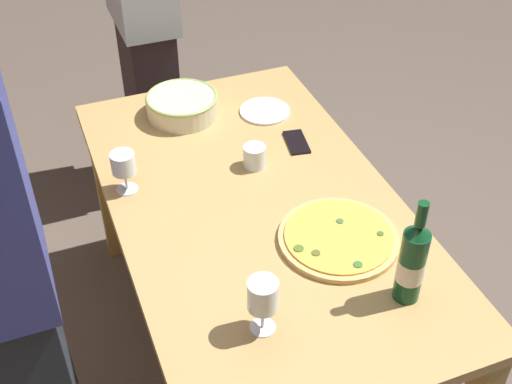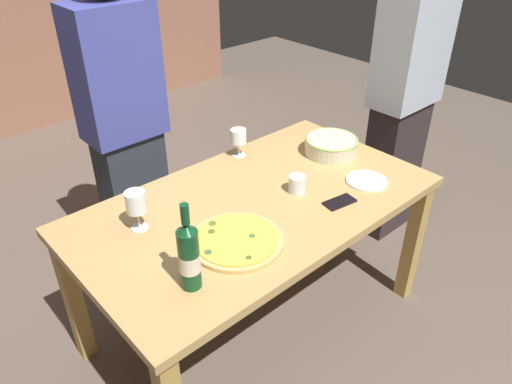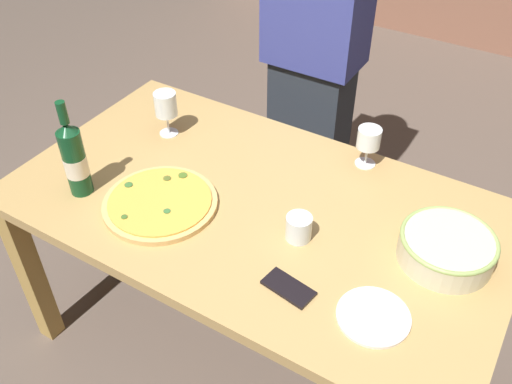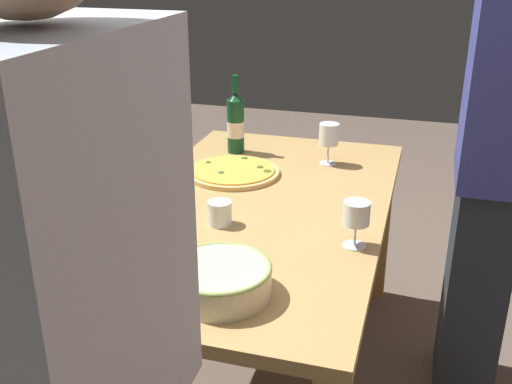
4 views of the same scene
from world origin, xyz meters
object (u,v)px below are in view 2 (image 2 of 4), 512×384
cup_amber (297,184)px  side_plate (367,181)px  wine_glass_near_pizza (136,204)px  person_host (404,98)px  dining_table (256,218)px  cell_phone (340,202)px  person_guest_left (125,128)px  wine_bottle (189,256)px  wine_glass_by_bottle (238,138)px  pizza (236,241)px  serving_bowl (331,145)px

cup_amber → side_plate: size_ratio=0.41×
wine_glass_near_pizza → person_host: person_host is taller
dining_table → cell_phone: bearing=-44.8°
wine_glass_near_pizza → person_guest_left: person_guest_left is taller
wine_bottle → person_guest_left: bearing=72.0°
person_host → cell_phone: bearing=15.7°
wine_glass_by_bottle → dining_table: bearing=-120.3°
pizza → person_host: 1.49m
dining_table → side_plate: side_plate is taller
dining_table → serving_bowl: size_ratio=5.86×
dining_table → person_host: person_host is taller
serving_bowl → cup_amber: (-0.40, -0.14, -0.01)m
person_host → serving_bowl: bearing=-3.8°
cell_phone → wine_glass_by_bottle: bearing=-167.0°
serving_bowl → side_plate: bearing=-107.3°
dining_table → wine_bottle: wine_bottle is taller
cup_amber → cell_phone: 0.21m
cup_amber → cell_phone: bearing=-69.5°
side_plate → person_host: 0.78m
side_plate → wine_bottle: bearing=-179.1°
serving_bowl → cup_amber: bearing=-160.6°
dining_table → cup_amber: bearing=-19.6°
cell_phone → wine_glass_near_pizza: bearing=-110.5°
dining_table → wine_glass_by_bottle: (0.22, 0.37, 0.19)m
person_guest_left → person_host: bearing=49.3°
pizza → wine_bottle: size_ratio=1.09×
pizza → wine_glass_by_bottle: size_ratio=2.52×
cup_amber → cell_phone: (0.07, -0.19, -0.03)m
person_guest_left → serving_bowl: bearing=34.2°
wine_glass_by_bottle → cell_phone: bearing=-86.3°
person_host → wine_bottle: bearing=7.0°
pizza → wine_glass_near_pizza: size_ratio=2.13×
wine_glass_near_pizza → cell_phone: size_ratio=1.19×
pizza → cup_amber: size_ratio=4.59×
pizza → side_plate: size_ratio=1.89×
cup_amber → side_plate: (0.31, -0.16, -0.03)m
pizza → serving_bowl: bearing=16.1°
wine_glass_by_bottle → wine_glass_near_pizza: bearing=-163.6°
side_plate → pizza: bearing=175.5°
cup_amber → person_guest_left: 0.93m
serving_bowl → person_host: size_ratio=0.16×
side_plate → wine_glass_by_bottle: bearing=114.6°
serving_bowl → wine_glass_by_bottle: 0.48m
side_plate → cell_phone: size_ratio=1.35×
dining_table → side_plate: (0.49, -0.23, 0.10)m
serving_bowl → cell_phone: bearing=-134.7°
wine_bottle → wine_glass_by_bottle: (0.74, 0.62, -0.03)m
dining_table → pizza: size_ratio=4.37×
cup_amber → cell_phone: cup_amber is taller
wine_glass_near_pizza → wine_glass_by_bottle: (0.70, 0.21, -0.02)m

